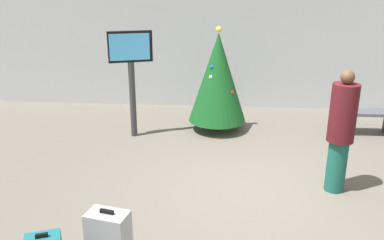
% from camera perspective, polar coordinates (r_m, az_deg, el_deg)
% --- Properties ---
extents(ground_plane, '(16.00, 16.00, 0.00)m').
position_cam_1_polar(ground_plane, '(6.02, 8.40, -10.11)').
color(ground_plane, '#665E54').
extents(back_wall, '(16.00, 0.20, 3.51)m').
position_cam_1_polar(back_wall, '(9.72, 7.21, 12.00)').
color(back_wall, '#B7BCC1').
rests_on(back_wall, ground_plane).
extents(holiday_tree, '(1.15, 1.15, 2.09)m').
position_cam_1_polar(holiday_tree, '(8.08, 3.66, 5.95)').
color(holiday_tree, '#4C3319').
rests_on(holiday_tree, ground_plane).
extents(flight_info_kiosk, '(0.80, 0.34, 2.05)m').
position_cam_1_polar(flight_info_kiosk, '(7.75, -8.58, 7.67)').
color(flight_info_kiosk, '#333338').
rests_on(flight_info_kiosk, ground_plane).
extents(waiting_bench, '(1.26, 0.44, 0.48)m').
position_cam_1_polar(waiting_bench, '(8.75, 23.18, 0.40)').
color(waiting_bench, '#4C5159').
rests_on(waiting_bench, ground_plane).
extents(traveller_1, '(0.50, 0.50, 1.79)m').
position_cam_1_polar(traveller_1, '(6.03, 20.24, -1.30)').
color(traveller_1, '#19594C').
rests_on(traveller_1, ground_plane).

